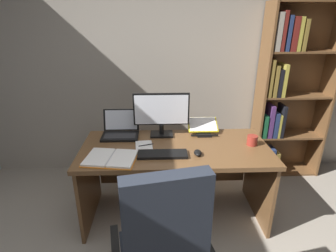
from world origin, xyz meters
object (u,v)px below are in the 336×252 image
object	(u,v)px
keyboard	(162,154)
computer_mouse	(198,153)
monitor	(161,114)
laptop	(121,131)
reading_stand_with_book	(203,126)
notepad	(144,146)
open_binder	(111,158)
coffee_mug	(252,140)
bookshelf	(285,95)
pen	(146,145)
desk	(174,162)

from	to	relation	value
keyboard	computer_mouse	bearing A→B (deg)	0.00
monitor	computer_mouse	bearing A→B (deg)	-55.45
laptop	reading_stand_with_book	xyz separation A→B (m)	(0.82, 0.05, 0.01)
reading_stand_with_book	notepad	world-z (taller)	reading_stand_with_book
open_binder	coffee_mug	distance (m)	1.27
notepad	bookshelf	bearing A→B (deg)	25.67
keyboard	notepad	size ratio (longest dim) A/B	2.00
reading_stand_with_book	open_binder	size ratio (longest dim) A/B	0.65
notepad	pen	distance (m)	0.02
notepad	pen	world-z (taller)	pen
notepad	open_binder	bearing A→B (deg)	-138.51
monitor	notepad	xyz separation A→B (m)	(-0.16, -0.25, -0.22)
bookshelf	notepad	distance (m)	1.80
desk	open_binder	xyz separation A→B (m)	(-0.55, -0.30, 0.21)
bookshelf	laptop	size ratio (longest dim) A/B	5.67
monitor	pen	distance (m)	0.36
keyboard	open_binder	bearing A→B (deg)	-173.31
open_binder	coffee_mug	xyz separation A→B (m)	(1.25, 0.23, 0.03)
reading_stand_with_book	coffee_mug	distance (m)	0.51
desk	monitor	world-z (taller)	monitor
desk	notepad	bearing A→B (deg)	-167.21
pen	laptop	bearing A→B (deg)	135.27
reading_stand_with_book	coffee_mug	size ratio (longest dim) A/B	3.15
keyboard	coffee_mug	bearing A→B (deg)	12.09
computer_mouse	notepad	xyz separation A→B (m)	(-0.46, 0.18, -0.02)
keyboard	coffee_mug	xyz separation A→B (m)	(0.82, 0.18, 0.03)
computer_mouse	pen	xyz separation A→B (m)	(-0.44, 0.18, -0.01)
desk	coffee_mug	world-z (taller)	coffee_mug
computer_mouse	notepad	world-z (taller)	computer_mouse
bookshelf	open_binder	bearing A→B (deg)	-151.75
desk	monitor	distance (m)	0.48
laptop	coffee_mug	bearing A→B (deg)	-12.08
coffee_mug	desk	bearing A→B (deg)	174.36
monitor	laptop	distance (m)	0.44
bookshelf	computer_mouse	size ratio (longest dim) A/B	19.25
bookshelf	keyboard	xyz separation A→B (m)	(-1.44, -0.95, -0.24)
reading_stand_with_book	coffee_mug	world-z (taller)	reading_stand_with_book
computer_mouse	bookshelf	bearing A→B (deg)	39.90
monitor	computer_mouse	xyz separation A→B (m)	(0.30, -0.44, -0.20)
laptop	keyboard	bearing A→B (deg)	-47.35
monitor	open_binder	bearing A→B (deg)	-131.28
computer_mouse	desk	bearing A→B (deg)	126.35
desk	reading_stand_with_book	size ratio (longest dim) A/B	5.71
desk	open_binder	distance (m)	0.66
notepad	monitor	bearing A→B (deg)	57.07
laptop	coffee_mug	world-z (taller)	laptop
coffee_mug	reading_stand_with_book	bearing A→B (deg)	142.58
laptop	open_binder	size ratio (longest dim) A/B	0.77
keyboard	pen	distance (m)	0.23
laptop	pen	xyz separation A→B (m)	(0.26, -0.26, -0.04)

